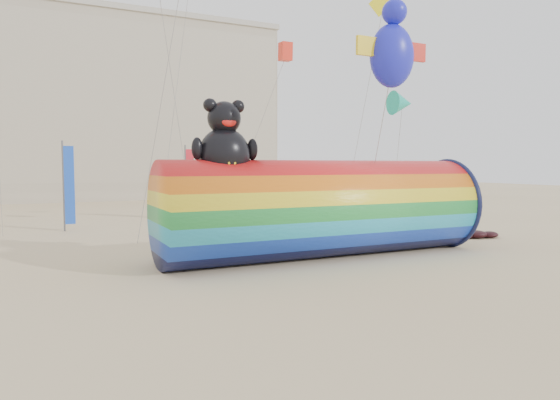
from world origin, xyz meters
name	(u,v)px	position (x,y,z in m)	size (l,w,h in m)	color
ground	(285,267)	(0.00, 0.00, 0.00)	(160.00, 160.00, 0.00)	#CCB58C
windsock_assembly	(324,206)	(2.41, 1.28, 2.11)	(13.77, 4.20, 6.35)	red
kite_handler	(447,222)	(11.16, 3.27, 0.81)	(0.59, 0.39, 1.62)	#4C5053
fabric_bundle	(479,235)	(12.44, 2.30, 0.17)	(2.62, 1.35, 0.41)	#36090F
festival_banners	(160,183)	(-1.11, 16.28, 2.64)	(9.64, 2.99, 5.20)	#59595E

